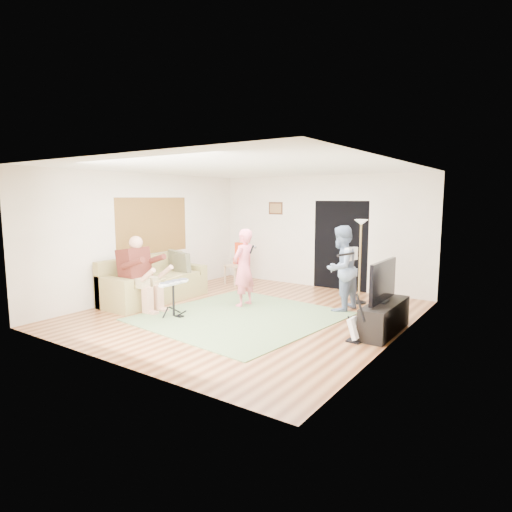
{
  "coord_description": "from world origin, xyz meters",
  "views": [
    {
      "loc": [
        4.58,
        -6.38,
        2.17
      ],
      "look_at": [
        -0.01,
        0.3,
        1.06
      ],
      "focal_mm": 30.0,
      "sensor_mm": 36.0,
      "label": 1
    }
  ],
  "objects_px": {
    "drum_kit": "(173,301)",
    "television": "(383,281)",
    "dining_chair": "(237,269)",
    "singer": "(244,268)",
    "guitarist": "(341,268)",
    "sofa": "(152,286)",
    "guitar_spare": "(355,328)",
    "torchiere_lamp": "(360,246)",
    "tv_cabinet": "(385,318)"
  },
  "relations": [
    {
      "from": "television",
      "to": "dining_chair",
      "type": "bearing_deg",
      "value": 157.23
    },
    {
      "from": "tv_cabinet",
      "to": "torchiere_lamp",
      "type": "bearing_deg",
      "value": 122.84
    },
    {
      "from": "singer",
      "to": "television",
      "type": "distance_m",
      "value": 2.85
    },
    {
      "from": "torchiere_lamp",
      "to": "tv_cabinet",
      "type": "bearing_deg",
      "value": -57.16
    },
    {
      "from": "singer",
      "to": "guitarist",
      "type": "bearing_deg",
      "value": 116.17
    },
    {
      "from": "sofa",
      "to": "guitar_spare",
      "type": "relative_size",
      "value": 3.03
    },
    {
      "from": "dining_chair",
      "to": "tv_cabinet",
      "type": "relative_size",
      "value": 0.74
    },
    {
      "from": "drum_kit",
      "to": "guitarist",
      "type": "relative_size",
      "value": 0.41
    },
    {
      "from": "drum_kit",
      "to": "singer",
      "type": "height_order",
      "value": "singer"
    },
    {
      "from": "torchiere_lamp",
      "to": "tv_cabinet",
      "type": "distance_m",
      "value": 2.19
    },
    {
      "from": "guitar_spare",
      "to": "torchiere_lamp",
      "type": "xyz_separation_m",
      "value": [
        -0.85,
        2.36,
        0.97
      ]
    },
    {
      "from": "singer",
      "to": "guitarist",
      "type": "height_order",
      "value": "guitarist"
    },
    {
      "from": "drum_kit",
      "to": "guitarist",
      "type": "height_order",
      "value": "guitarist"
    },
    {
      "from": "sofa",
      "to": "guitarist",
      "type": "xyz_separation_m",
      "value": [
        3.64,
        1.5,
        0.51
      ]
    },
    {
      "from": "sofa",
      "to": "tv_cabinet",
      "type": "height_order",
      "value": "sofa"
    },
    {
      "from": "dining_chair",
      "to": "tv_cabinet",
      "type": "xyz_separation_m",
      "value": [
        4.36,
        -1.81,
        -0.12
      ]
    },
    {
      "from": "guitarist",
      "to": "torchiere_lamp",
      "type": "bearing_deg",
      "value": -177.97
    },
    {
      "from": "sofa",
      "to": "tv_cabinet",
      "type": "bearing_deg",
      "value": 7.08
    },
    {
      "from": "singer",
      "to": "guitarist",
      "type": "relative_size",
      "value": 0.95
    },
    {
      "from": "drum_kit",
      "to": "television",
      "type": "distance_m",
      "value": 3.71
    },
    {
      "from": "drum_kit",
      "to": "singer",
      "type": "relative_size",
      "value": 0.44
    },
    {
      "from": "singer",
      "to": "torchiere_lamp",
      "type": "relative_size",
      "value": 0.9
    },
    {
      "from": "dining_chair",
      "to": "drum_kit",
      "type": "bearing_deg",
      "value": -62.24
    },
    {
      "from": "singer",
      "to": "torchiere_lamp",
      "type": "bearing_deg",
      "value": 131.98
    },
    {
      "from": "drum_kit",
      "to": "torchiere_lamp",
      "type": "height_order",
      "value": "torchiere_lamp"
    },
    {
      "from": "television",
      "to": "guitar_spare",
      "type": "bearing_deg",
      "value": -103.93
    },
    {
      "from": "television",
      "to": "torchiere_lamp",
      "type": "bearing_deg",
      "value": 121.61
    },
    {
      "from": "drum_kit",
      "to": "guitarist",
      "type": "distance_m",
      "value": 3.22
    },
    {
      "from": "tv_cabinet",
      "to": "television",
      "type": "xyz_separation_m",
      "value": [
        -0.05,
        0.0,
        0.6
      ]
    },
    {
      "from": "guitar_spare",
      "to": "tv_cabinet",
      "type": "xyz_separation_m",
      "value": [
        0.22,
        0.7,
        0.03
      ]
    },
    {
      "from": "singer",
      "to": "guitarist",
      "type": "distance_m",
      "value": 1.91
    },
    {
      "from": "guitarist",
      "to": "tv_cabinet",
      "type": "height_order",
      "value": "guitarist"
    },
    {
      "from": "drum_kit",
      "to": "torchiere_lamp",
      "type": "bearing_deg",
      "value": 50.18
    },
    {
      "from": "drum_kit",
      "to": "guitarist",
      "type": "bearing_deg",
      "value": 42.63
    },
    {
      "from": "drum_kit",
      "to": "dining_chair",
      "type": "distance_m",
      "value": 3.18
    },
    {
      "from": "drum_kit",
      "to": "tv_cabinet",
      "type": "xyz_separation_m",
      "value": [
        3.5,
        1.25,
        -0.05
      ]
    },
    {
      "from": "singer",
      "to": "television",
      "type": "relative_size",
      "value": 1.41
    },
    {
      "from": "drum_kit",
      "to": "singer",
      "type": "xyz_separation_m",
      "value": [
        0.6,
        1.36,
        0.48
      ]
    },
    {
      "from": "torchiere_lamp",
      "to": "tv_cabinet",
      "type": "relative_size",
      "value": 1.24
    },
    {
      "from": "dining_chair",
      "to": "tv_cabinet",
      "type": "distance_m",
      "value": 4.73
    },
    {
      "from": "sofa",
      "to": "guitar_spare",
      "type": "bearing_deg",
      "value": -1.3
    },
    {
      "from": "drum_kit",
      "to": "tv_cabinet",
      "type": "height_order",
      "value": "drum_kit"
    },
    {
      "from": "drum_kit",
      "to": "guitar_spare",
      "type": "relative_size",
      "value": 0.9
    },
    {
      "from": "drum_kit",
      "to": "singer",
      "type": "bearing_deg",
      "value": 66.0
    },
    {
      "from": "guitarist",
      "to": "drum_kit",
      "type": "bearing_deg",
      "value": -38.7
    },
    {
      "from": "guitar_spare",
      "to": "dining_chair",
      "type": "xyz_separation_m",
      "value": [
        -4.14,
        2.51,
        0.15
      ]
    },
    {
      "from": "guitar_spare",
      "to": "torchiere_lamp",
      "type": "bearing_deg",
      "value": 109.78
    },
    {
      "from": "drum_kit",
      "to": "torchiere_lamp",
      "type": "xyz_separation_m",
      "value": [
        2.43,
        2.91,
        0.89
      ]
    },
    {
      "from": "tv_cabinet",
      "to": "dining_chair",
      "type": "bearing_deg",
      "value": 157.46
    },
    {
      "from": "guitar_spare",
      "to": "dining_chair",
      "type": "bearing_deg",
      "value": 148.76
    }
  ]
}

